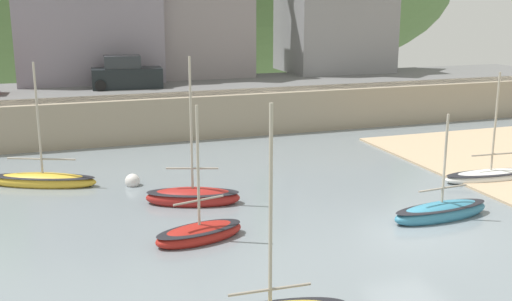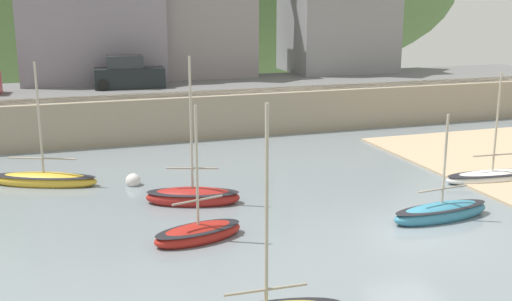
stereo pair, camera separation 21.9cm
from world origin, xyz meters
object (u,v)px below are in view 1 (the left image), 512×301
Objects in this scene: waterfront_building_left at (86,11)px; sailboat_white_hull at (490,175)px; fishing_boat_green at (200,233)px; parked_car_by_wall at (126,75)px; motorboat_with_cabin at (193,196)px; mooring_buoy at (132,181)px; sailboat_far_left at (441,211)px; waterfront_building_right at (335,7)px; sailboat_tall_mast at (43,180)px.

sailboat_white_hull is (15.02, -21.04, -6.62)m from waterfront_building_left.
fishing_boat_green is (-13.50, -2.60, 0.02)m from sailboat_white_hull.
parked_car_by_wall is at bearing 75.27° from fishing_boat_green.
motorboat_with_cabin reaches higher than fishing_boat_green.
parked_car_by_wall is 6.67× the size of mooring_buoy.
sailboat_far_left is 9.16m from motorboat_with_cabin.
motorboat_with_cabin is at bearing -127.73° from waterfront_building_right.
parked_car_by_wall is at bearing 89.10° from sailboat_tall_mast.
sailboat_far_left is 0.84× the size of sailboat_white_hull.
parked_car_by_wall is (-15.83, -4.50, -3.82)m from waterfront_building_right.
sailboat_tall_mast reaches higher than fishing_boat_green.
mooring_buoy is at bearing -92.99° from parked_car_by_wall.
waterfront_building_right is (17.59, 0.00, 0.19)m from waterfront_building_left.
waterfront_building_left is at bearing 180.00° from waterfront_building_right.
mooring_buoy is at bearing 137.03° from sailboat_far_left.
sailboat_far_left is 5.94m from sailboat_white_hull.
waterfront_building_right reaches higher than sailboat_white_hull.
sailboat_tall_mast is at bearing 161.37° from mooring_buoy.
waterfront_building_right is 26.92m from sailboat_tall_mast.
waterfront_building_left is 17.29m from sailboat_tall_mast.
mooring_buoy is (-1.22, 6.80, -0.05)m from fishing_boat_green.
sailboat_far_left is 0.88× the size of fishing_boat_green.
sailboat_tall_mast is (-5.41, 4.28, -0.03)m from motorboat_with_cabin.
sailboat_far_left is at bearing -106.94° from waterfront_building_right.
sailboat_white_hull is at bearing -47.54° from parked_car_by_wall.
sailboat_tall_mast is at bearing -110.41° from parked_car_by_wall.
sailboat_tall_mast reaches higher than mooring_buoy.
fishing_boat_green is 3.77m from motorboat_with_cabin.
parked_car_by_wall is at bearing 83.26° from mooring_buoy.
waterfront_building_left is at bearing 115.13° from parked_car_by_wall.
waterfront_building_left reaches higher than mooring_buoy.
parked_car_by_wall is (-0.41, 15.43, 2.93)m from motorboat_with_cabin.
motorboat_with_cabin is at bearing -15.11° from sailboat_tall_mast.
parked_car_by_wall is at bearing -164.13° from waterfront_building_right.
sailboat_white_hull reaches higher than parked_car_by_wall.
motorboat_with_cabin is (-7.98, 4.50, 0.02)m from sailboat_far_left.
sailboat_tall_mast is at bearing 106.77° from fishing_boat_green.
waterfront_building_left is at bearing 107.22° from sailboat_far_left.
sailboat_tall_mast is (-13.39, 8.78, -0.01)m from sailboat_far_left.
parked_car_by_wall is (5.00, 11.15, 2.96)m from sailboat_tall_mast.
fishing_boat_green is at bearing -86.31° from waterfront_building_left.
motorboat_with_cabin is 1.37× the size of parked_car_by_wall.
sailboat_tall_mast is 12.57m from parked_car_by_wall.
waterfront_building_right is at bearing 41.78° from fishing_boat_green.
parked_car_by_wall reaches higher than mooring_buoy.
motorboat_with_cabin is (0.65, 3.71, 0.03)m from fishing_boat_green.
fishing_boat_green is at bearing 169.42° from sailboat_far_left.
sailboat_far_left is (10.15, -24.44, -6.58)m from waterfront_building_left.
fishing_boat_green is (1.53, -23.64, -6.59)m from waterfront_building_left.
mooring_buoy is at bearing 86.16° from fishing_boat_green.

